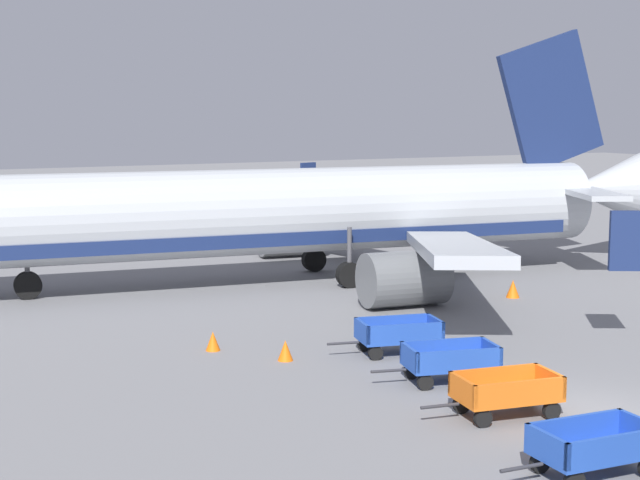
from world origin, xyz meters
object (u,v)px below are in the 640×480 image
Objects in this scene: traffic_cone_by_carts at (285,350)px; baggage_cart_fourth_in_row at (450,361)px; airplane at (300,213)px; baggage_cart_third_in_row at (506,393)px; traffic_cone_mid_apron at (213,341)px; baggage_cart_far_end at (398,335)px; baggage_cart_second_in_row at (594,447)px; traffic_cone_near_plane at (513,289)px.

baggage_cart_fourth_in_row is at bearing -54.85° from traffic_cone_by_carts.
baggage_cart_third_in_row is (-4.12, -19.14, -2.45)m from airplane.
baggage_cart_third_in_row is at bearing -67.63° from traffic_cone_mid_apron.
baggage_cart_fourth_in_row is 1.00× the size of baggage_cart_far_end.
baggage_cart_fourth_in_row and baggage_cart_far_end have the same top height.
traffic_cone_by_carts reaches higher than traffic_cone_mid_apron.
traffic_cone_mid_apron is (-4.92, 3.09, -0.30)m from baggage_cart_far_end.
traffic_cone_by_carts is (-1.55, 11.21, -0.29)m from baggage_cart_second_in_row.
baggage_cart_far_end is at bearing 82.11° from baggage_cart_fourth_in_row.
baggage_cart_fourth_in_row is 7.82m from traffic_cone_mid_apron.
airplane is 12.85m from traffic_cone_mid_apron.
traffic_cone_near_plane is (9.42, 8.64, -0.24)m from baggage_cart_fourth_in_row.
traffic_cone_mid_apron is (-8.03, -9.65, -2.75)m from airplane.
traffic_cone_near_plane is 1.18× the size of traffic_cone_mid_apron.
baggage_cart_far_end is (1.02, 6.40, 0.00)m from baggage_cart_third_in_row.
baggage_cart_fourth_in_row reaches higher than traffic_cone_mid_apron.
airplane reaches higher than baggage_cart_far_end.
traffic_cone_near_plane is (10.87, 15.60, -0.24)m from baggage_cart_second_in_row.
baggage_cart_second_in_row is 0.99× the size of baggage_cart_third_in_row.
baggage_cart_far_end is at bearing 80.95° from baggage_cart_third_in_row.
traffic_cone_mid_apron is at bearing 124.84° from baggage_cart_fourth_in_row.
baggage_cart_third_in_row reaches higher than traffic_cone_near_plane.
baggage_cart_second_in_row and baggage_cart_third_in_row have the same top height.
baggage_cart_far_end is at bearing -15.05° from traffic_cone_by_carts.
traffic_cone_by_carts is (1.47, -2.16, 0.01)m from traffic_cone_mid_apron.
baggage_cart_third_in_row is 5.06× the size of traffic_cone_near_plane.
baggage_cart_fourth_in_row is at bearing 78.30° from baggage_cart_second_in_row.
traffic_cone_by_carts is at bearing 97.88° from baggage_cart_second_in_row.
baggage_cart_second_in_row is 11.32m from traffic_cone_by_carts.
traffic_cone_by_carts is (-2.99, 4.25, -0.29)m from baggage_cart_fourth_in_row.
airplane reaches higher than traffic_cone_near_plane.
traffic_cone_near_plane is (5.86, -7.42, -2.70)m from airplane.
baggage_cart_third_in_row is at bearing -102.15° from airplane.
baggage_cart_far_end is at bearing -103.68° from airplane.
baggage_cart_second_in_row is 19.02m from traffic_cone_near_plane.
baggage_cart_third_in_row is 1.00× the size of baggage_cart_fourth_in_row.
baggage_cart_second_in_row is at bearing -102.26° from airplane.
baggage_cart_second_in_row is at bearing -100.48° from baggage_cart_far_end.
baggage_cart_second_in_row is 10.46m from baggage_cart_far_end.
traffic_cone_by_carts is at bearing -55.76° from traffic_cone_mid_apron.
baggage_cart_second_in_row is 5.90× the size of traffic_cone_mid_apron.
baggage_cart_second_in_row is at bearing -101.70° from baggage_cart_fourth_in_row.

